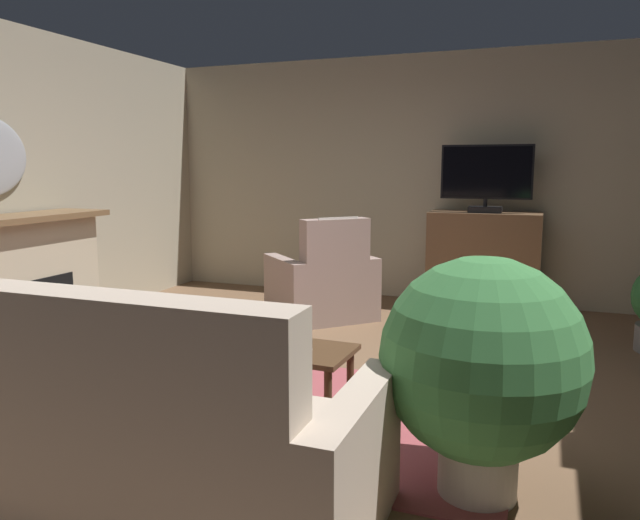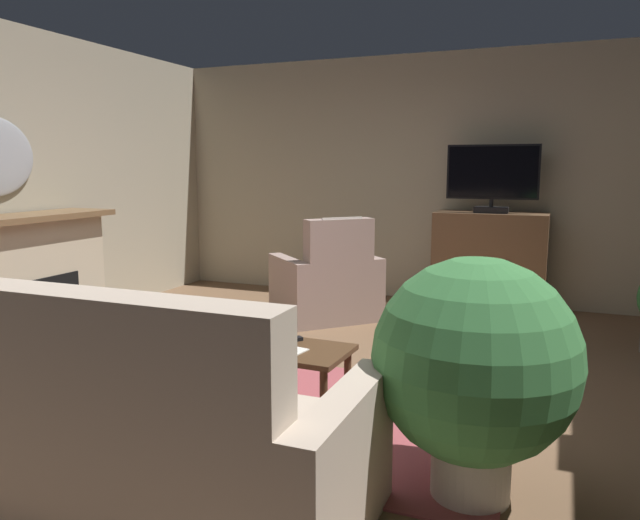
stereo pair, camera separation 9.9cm
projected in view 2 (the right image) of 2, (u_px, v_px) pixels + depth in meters
The scene contains 13 objects.
ground_plane at pixel (310, 397), 4.03m from camera, with size 6.50×6.99×0.04m, color brown.
wall_back at pixel (423, 179), 6.79m from camera, with size 6.50×0.10×2.72m, color #B2A88E.
rug_central at pixel (289, 410), 3.76m from camera, with size 2.67×1.70×0.01m, color #9E474C.
fireplace at pixel (24, 284), 5.07m from camera, with size 0.87×1.74×1.10m.
tv_cabinet at pixel (489, 264), 6.31m from camera, with size 1.13×0.52×1.03m.
television at pixel (492, 177), 6.12m from camera, with size 0.91×0.20×0.69m.
coffee_table at pixel (266, 354), 3.60m from camera, with size 1.02×0.49×0.46m.
tv_remote at pixel (289, 340), 3.64m from camera, with size 0.17×0.05×0.02m, color black.
folded_newspaper at pixel (277, 350), 3.47m from camera, with size 0.30×0.22×0.01m, color silver.
sofa_floral at pixel (116, 433), 2.67m from camera, with size 2.22×0.92×1.04m.
armchair_facing_sofa at pixel (328, 286), 5.99m from camera, with size 1.23×1.23×1.04m.
potted_plant_leafy_by_curtain at pixel (475, 364), 2.69m from camera, with size 0.92×0.92×1.12m.
cat at pixel (116, 360), 4.39m from camera, with size 0.44×0.64×0.23m.
Camera 2 is at (1.50, -3.54, 1.50)m, focal length 33.98 mm.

